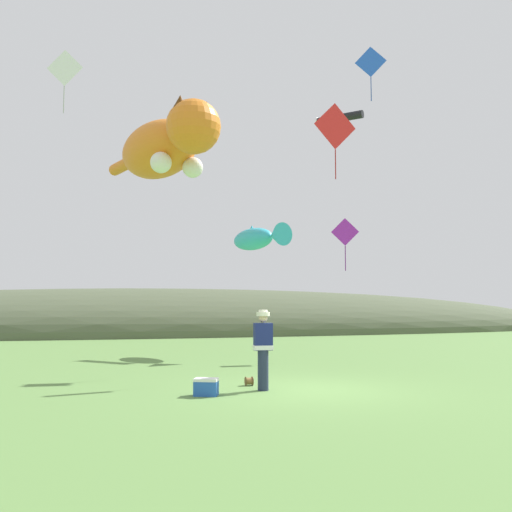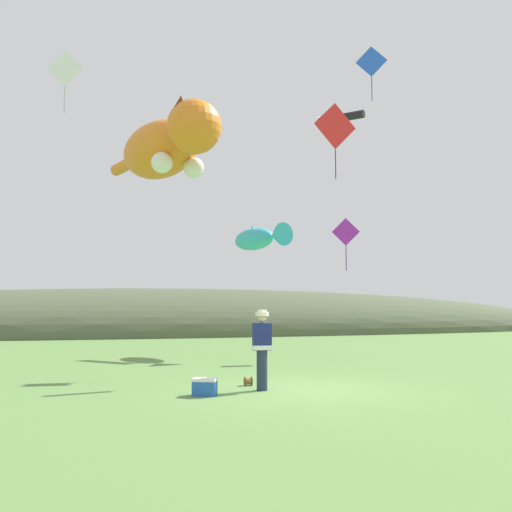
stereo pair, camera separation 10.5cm
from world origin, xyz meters
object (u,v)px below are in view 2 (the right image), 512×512
Objects in this scene: festival_attendant at (262,347)px; kite_diamond_red at (335,127)px; picnic_cooler at (205,387)px; kite_fish_windsock at (259,238)px; kite_spool at (248,381)px; kite_diamond_blue at (371,62)px; kite_giant_cat at (167,147)px; kite_tube_streamer at (340,118)px; kite_diamond_violet at (346,233)px; kite_diamond_white at (65,69)px.

kite_diamond_red is (3.14, 3.08, 6.22)m from festival_attendant.
kite_fish_windsock reaches higher than picnic_cooler.
kite_spool is 1.72m from picnic_cooler.
festival_attendant is 0.87× the size of kite_diamond_blue.
kite_fish_windsock is at bearing 75.04° from festival_attendant.
kite_giant_cat reaches higher than kite_diamond_red.
kite_tube_streamer is at bearing 65.28° from kite_diamond_red.
kite_spool is 13.16m from kite_diamond_blue.
kite_diamond_blue is (7.16, 6.33, 10.50)m from picnic_cooler.
kite_diamond_violet is at bearing 144.98° from kite_diamond_blue.
kite_tube_streamer reaches higher than kite_diamond_white.
kite_diamond_violet is (5.98, -4.59, -3.95)m from kite_giant_cat.
kite_giant_cat is at bearing 142.75° from kite_diamond_blue.
kite_diamond_white is (-3.41, 6.86, 9.28)m from picnic_cooler.
kite_tube_streamer is (6.85, 10.09, 10.17)m from kite_spool.
festival_attendant is 0.53× the size of kite_fish_windsock.
kite_giant_cat is at bearing 51.03° from kite_diamond_white.
kite_tube_streamer reaches higher than picnic_cooler.
kite_diamond_blue is 0.98× the size of kite_diamond_white.
kite_diamond_blue is at bearing -37.25° from kite_giant_cat.
kite_fish_windsock is at bearing 18.44° from kite_diamond_white.
kite_diamond_white reaches higher than picnic_cooler.
kite_diamond_red is at bearing 44.46° from festival_attendant.
festival_attendant is 9.80m from kite_fish_windsock.
kite_spool is 8.82m from kite_diamond_violet.
kite_spool is at bearing -145.02° from kite_diamond_red.
kite_diamond_white is at bearing 129.40° from kite_spool.
kite_giant_cat is 7.95m from kite_tube_streamer.
kite_spool is 15.88m from kite_tube_streamer.
kite_spool is 0.09× the size of kite_diamond_red.
kite_tube_streamer is (7.73, -0.22, 1.85)m from kite_giant_cat.
kite_tube_streamer is 0.91× the size of kite_diamond_blue.
kite_fish_windsock is at bearing 72.91° from kite_spool.
festival_attendant is 1.60m from picnic_cooler.
festival_attendant reaches higher than kite_spool.
festival_attendant is 11.70m from kite_diamond_white.
kite_fish_windsock reaches higher than festival_attendant.
kite_diamond_blue is at bearing 45.63° from festival_attendant.
kite_spool is 0.36× the size of picnic_cooler.
kite_diamond_blue is (6.81, -5.18, 2.25)m from kite_giant_cat.
kite_tube_streamer is at bearing 25.18° from kite_fish_windsock.
festival_attendant is 8.93m from kite_diamond_violet.
kite_giant_cat reaches higher than picnic_cooler.
kite_diamond_violet is at bearing -41.53° from kite_fish_windsock.
kite_fish_windsock is 7.56m from kite_tube_streamer.
kite_fish_windsock reaches higher than kite_diamond_violet.
kite_diamond_red is at bearing -133.07° from kite_diamond_blue.
kite_diamond_violet is (5.09, 5.72, 4.37)m from kite_spool.
kite_giant_cat is (-1.00, 11.12, 7.48)m from festival_attendant.
kite_fish_windsock is 1.60× the size of kite_diamond_white.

